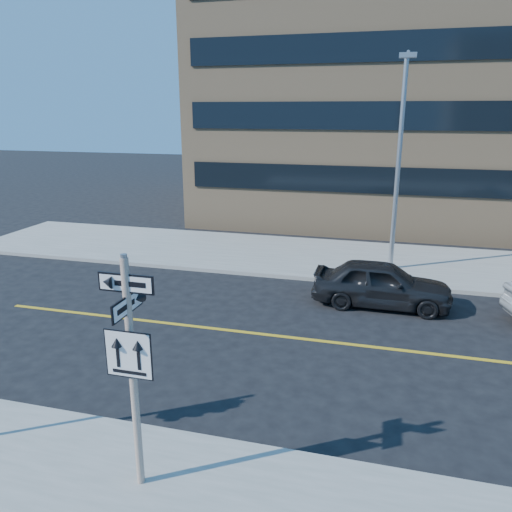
% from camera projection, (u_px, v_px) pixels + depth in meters
% --- Properties ---
extents(ground, '(120.00, 120.00, 0.00)m').
position_uv_depth(ground, '(196.00, 408.00, 10.89)').
color(ground, black).
rests_on(ground, ground).
extents(sign_pole, '(0.92, 0.92, 4.06)m').
position_uv_depth(sign_pole, '(132.00, 362.00, 7.88)').
color(sign_pole, silver).
rests_on(sign_pole, near_sidewalk).
extents(parked_car_a, '(1.83, 4.49, 1.53)m').
position_uv_depth(parked_car_a, '(382.00, 284.00, 16.42)').
color(parked_car_a, black).
rests_on(parked_car_a, ground).
extents(streetlight_a, '(0.55, 2.25, 8.00)m').
position_uv_depth(streetlight_a, '(399.00, 152.00, 18.52)').
color(streetlight_a, gray).
rests_on(streetlight_a, far_sidewalk).
extents(building_brick, '(18.00, 18.00, 18.00)m').
position_uv_depth(building_brick, '(370.00, 64.00, 31.02)').
color(building_brick, tan).
rests_on(building_brick, ground).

